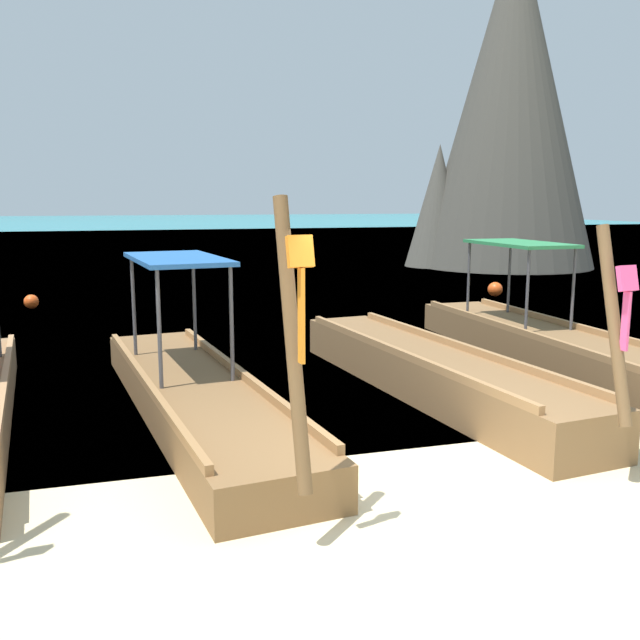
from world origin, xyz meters
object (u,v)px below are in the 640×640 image
(mooring_buoy_near, at_px, (495,289))
(mooring_buoy_far, at_px, (31,302))
(longtail_boat_pink_ribbon, at_px, (431,372))
(longtail_boat_turquoise_ribbon, at_px, (542,341))
(karst_rock, at_px, (507,103))
(longtail_boat_orange_ribbon, at_px, (195,392))

(mooring_buoy_near, relative_size, mooring_buoy_far, 1.16)
(longtail_boat_pink_ribbon, height_order, longtail_boat_turquoise_ribbon, longtail_boat_turquoise_ribbon)
(longtail_boat_turquoise_ribbon, distance_m, karst_rock, 18.61)
(longtail_boat_pink_ribbon, height_order, mooring_buoy_near, longtail_boat_pink_ribbon)
(mooring_buoy_near, bearing_deg, karst_rock, 58.28)
(longtail_boat_pink_ribbon, height_order, karst_rock, karst_rock)
(longtail_boat_pink_ribbon, bearing_deg, karst_rock, 56.39)
(mooring_buoy_near, distance_m, mooring_buoy_far, 12.48)
(longtail_boat_turquoise_ribbon, height_order, mooring_buoy_far, longtail_boat_turquoise_ribbon)
(longtail_boat_pink_ribbon, distance_m, karst_rock, 21.11)
(karst_rock, bearing_deg, mooring_buoy_far, -158.59)
(longtail_boat_turquoise_ribbon, height_order, mooring_buoy_near, longtail_boat_turquoise_ribbon)
(longtail_boat_orange_ribbon, bearing_deg, longtail_boat_turquoise_ribbon, 13.83)
(mooring_buoy_near, height_order, mooring_buoy_far, mooring_buoy_near)
(longtail_boat_orange_ribbon, relative_size, mooring_buoy_near, 17.12)
(mooring_buoy_near, bearing_deg, longtail_boat_turquoise_ribbon, -114.84)
(longtail_boat_turquoise_ribbon, xyz_separation_m, mooring_buoy_far, (-9.08, 8.54, -0.15))
(mooring_buoy_far, bearing_deg, longtail_boat_orange_ribbon, -73.37)
(longtail_boat_orange_ribbon, height_order, longtail_boat_pink_ribbon, longtail_boat_orange_ribbon)
(longtail_boat_orange_ribbon, distance_m, longtail_boat_turquoise_ribbon, 6.27)
(karst_rock, bearing_deg, mooring_buoy_near, -121.72)
(karst_rock, bearing_deg, longtail_boat_turquoise_ribbon, -118.63)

